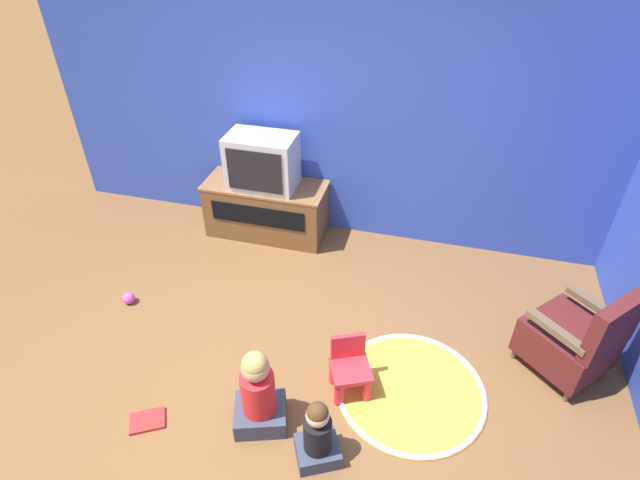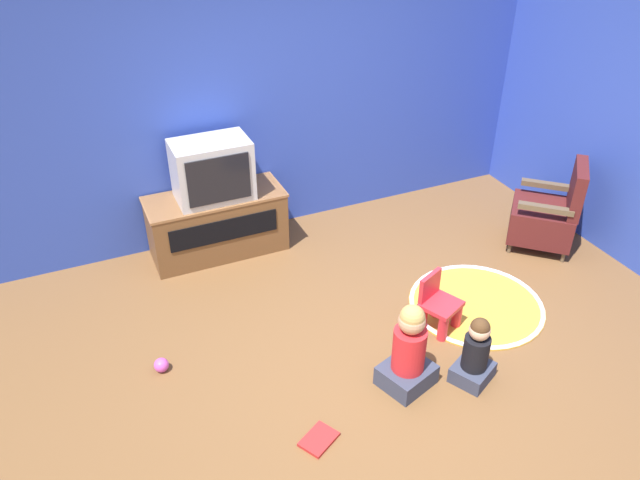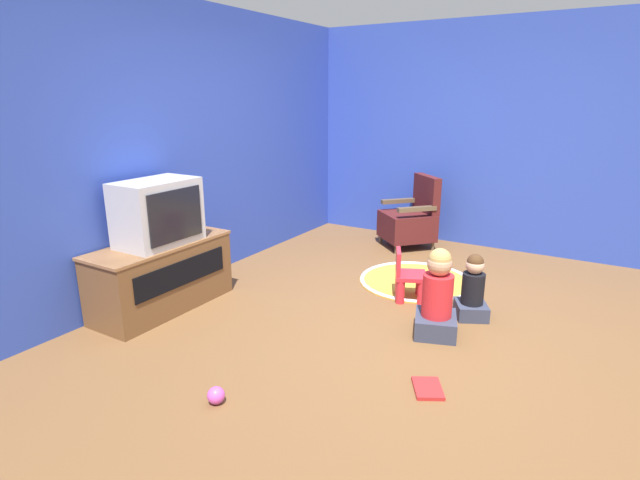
# 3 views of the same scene
# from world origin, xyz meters

# --- Properties ---
(ground_plane) EXTENTS (30.00, 30.00, 0.00)m
(ground_plane) POSITION_xyz_m (0.00, 0.00, 0.00)
(ground_plane) COLOR brown
(wall_back) EXTENTS (5.74, 0.12, 2.63)m
(wall_back) POSITION_xyz_m (-0.13, 2.18, 1.31)
(wall_back) COLOR #2D47B2
(wall_back) RESTS_ON ground_plane
(wall_right) EXTENTS (0.12, 5.24, 2.63)m
(wall_right) POSITION_xyz_m (2.68, -0.38, 1.31)
(wall_right) COLOR #2D47B2
(wall_right) RESTS_ON ground_plane
(tv_cabinet) EXTENTS (1.24, 0.51, 0.59)m
(tv_cabinet) POSITION_xyz_m (-0.68, 1.85, 0.31)
(tv_cabinet) COLOR brown
(tv_cabinet) RESTS_ON ground_plane
(television) EXTENTS (0.66, 0.43, 0.54)m
(television) POSITION_xyz_m (-0.68, 1.83, 0.85)
(television) COLOR #B7B7BC
(television) RESTS_ON tv_cabinet
(black_armchair) EXTENTS (0.78, 0.78, 0.86)m
(black_armchair) POSITION_xyz_m (2.16, 0.70, 0.34)
(black_armchair) COLOR brown
(black_armchair) RESTS_ON ground_plane
(yellow_kid_chair) EXTENTS (0.37, 0.36, 0.46)m
(yellow_kid_chair) POSITION_xyz_m (0.59, 0.10, 0.19)
(yellow_kid_chair) COLOR red
(yellow_kid_chair) RESTS_ON ground_plane
(play_mat) EXTENTS (1.12, 1.12, 0.04)m
(play_mat) POSITION_xyz_m (1.04, 0.19, 0.01)
(play_mat) COLOR gold
(play_mat) RESTS_ON ground_plane
(child_watching_left) EXTENTS (0.36, 0.34, 0.55)m
(child_watching_left) POSITION_xyz_m (0.51, -0.49, 0.24)
(child_watching_left) COLOR #33384C
(child_watching_left) RESTS_ON ground_plane
(child_watching_center) EXTENTS (0.43, 0.41, 0.69)m
(child_watching_center) POSITION_xyz_m (0.05, -0.34, 0.30)
(child_watching_center) COLOR #33384C
(child_watching_center) RESTS_ON ground_plane
(toy_ball) EXTENTS (0.11, 0.11, 0.11)m
(toy_ball) POSITION_xyz_m (-1.51, 0.49, 0.05)
(toy_ball) COLOR #CC4CB2
(toy_ball) RESTS_ON ground_plane
(book) EXTENTS (0.29, 0.27, 0.02)m
(book) POSITION_xyz_m (-0.72, -0.55, 0.01)
(book) COLOR #B22323
(book) RESTS_ON ground_plane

